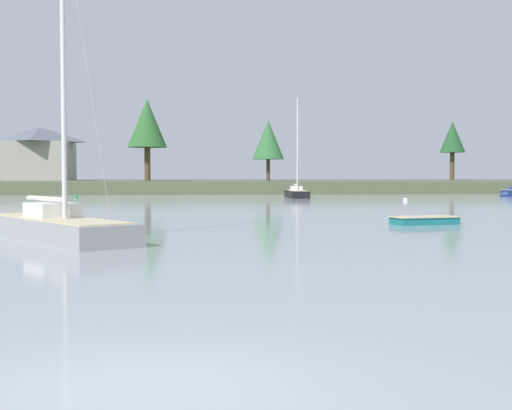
{
  "coord_description": "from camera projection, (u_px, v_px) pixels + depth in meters",
  "views": [
    {
      "loc": [
        0.47,
        -8.24,
        2.45
      ],
      "look_at": [
        3.63,
        25.83,
        0.96
      ],
      "focal_mm": 49.62,
      "sensor_mm": 36.0,
      "label": 1
    }
  ],
  "objects": [
    {
      "name": "shore_tree_center_right",
      "position": [
        452.0,
        138.0,
        110.59
      ],
      "size": [
        3.92,
        3.92,
        9.18
      ],
      "color": "brown",
      "rests_on": "far_shore_bank"
    },
    {
      "name": "ground_plane",
      "position": [
        151.0,
        384.0,
        8.26
      ],
      "size": [
        432.76,
        432.76,
        0.0
      ],
      "primitive_type": "plane",
      "color": "#939EA3"
    },
    {
      "name": "dinghy_teal",
      "position": [
        424.0,
        222.0,
        34.52
      ],
      "size": [
        3.52,
        2.13,
        0.55
      ],
      "color": "#196B70",
      "rests_on": "ground"
    },
    {
      "name": "shore_tree_center_left",
      "position": [
        268.0,
        140.0,
        97.56
      ],
      "size": [
        4.39,
        4.39,
        8.4
      ],
      "color": "brown",
      "rests_on": "far_shore_bank"
    },
    {
      "name": "cottage_eastern",
      "position": [
        40.0,
        153.0,
        109.75
      ],
      "size": [
        10.43,
        9.92,
        8.26
      ],
      "color": "#9E998E",
      "rests_on": "far_shore_bank"
    },
    {
      "name": "sailboat_black",
      "position": [
        297.0,
        195.0,
        73.86
      ],
      "size": [
        2.0,
        7.29,
        10.81
      ],
      "color": "black",
      "rests_on": "ground"
    },
    {
      "name": "shore_tree_left",
      "position": [
        147.0,
        124.0,
        99.84
      ],
      "size": [
        5.55,
        5.55,
        11.55
      ],
      "color": "brown",
      "rests_on": "far_shore_bank"
    },
    {
      "name": "far_shore_bank",
      "position": [
        187.0,
        186.0,
        105.78
      ],
      "size": [
        194.74,
        45.28,
        1.48
      ],
      "primitive_type": "cube",
      "color": "#4C563D",
      "rests_on": "ground"
    },
    {
      "name": "mooring_buoy_green",
      "position": [
        76.0,
        197.0,
        72.55
      ],
      "size": [
        0.41,
        0.41,
        0.46
      ],
      "color": "#1E8C47",
      "rests_on": "ground"
    },
    {
      "name": "mooring_buoy_white",
      "position": [
        405.0,
        200.0,
        64.78
      ],
      "size": [
        0.44,
        0.44,
        0.49
      ],
      "color": "white",
      "rests_on": "ground"
    },
    {
      "name": "sailboat_grey",
      "position": [
        57.0,
        232.0,
        26.54
      ],
      "size": [
        7.03,
        9.08,
        12.96
      ],
      "color": "gray",
      "rests_on": "ground"
    }
  ]
}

